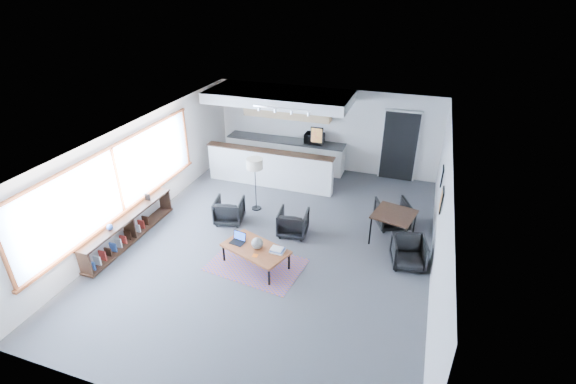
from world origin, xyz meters
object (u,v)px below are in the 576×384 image
(dining_chair_far, at_px, (392,215))
(laptop, at_px, (239,239))
(coffee_table, at_px, (256,249))
(book_stack, at_px, (277,250))
(armchair_right, at_px, (293,221))
(dining_table, at_px, (394,216))
(floor_lamp, at_px, (255,166))
(ceramic_pot, at_px, (257,243))
(microwave, at_px, (314,137))
(dining_chair_near, at_px, (408,253))
(armchair_left, at_px, (229,209))

(dining_chair_far, bearing_deg, laptop, 14.64)
(coffee_table, relative_size, book_stack, 5.15)
(armchair_right, bearing_deg, book_stack, 88.76)
(coffee_table, xyz_separation_m, book_stack, (0.49, 0.02, 0.08))
(dining_table, bearing_deg, floor_lamp, 174.15)
(dining_table, bearing_deg, armchair_right, -168.73)
(ceramic_pot, relative_size, floor_lamp, 0.17)
(ceramic_pot, bearing_deg, floor_lamp, 113.51)
(armchair_right, bearing_deg, coffee_table, 69.40)
(floor_lamp, xyz_separation_m, dining_chair_far, (3.53, 0.30, -0.95))
(floor_lamp, relative_size, microwave, 2.51)
(laptop, distance_m, ceramic_pot, 0.50)
(book_stack, bearing_deg, dining_chair_near, 21.99)
(floor_lamp, bearing_deg, dining_chair_far, 4.90)
(armchair_right, xyz_separation_m, dining_table, (2.30, 0.46, 0.34))
(coffee_table, relative_size, dining_chair_near, 2.62)
(laptop, height_order, dining_table, dining_table)
(armchair_left, bearing_deg, floor_lamp, -127.54)
(floor_lamp, relative_size, dining_chair_far, 2.25)
(floor_lamp, xyz_separation_m, dining_table, (3.61, -0.37, -0.59))
(laptop, relative_size, dining_table, 0.32)
(dining_chair_far, distance_m, microwave, 3.82)
(ceramic_pot, distance_m, dining_chair_near, 3.26)
(dining_chair_far, bearing_deg, book_stack, 25.88)
(laptop, bearing_deg, armchair_left, 132.49)
(book_stack, height_order, microwave, microwave)
(laptop, xyz_separation_m, armchair_left, (-0.90, 1.36, -0.17))
(armchair_right, distance_m, dining_chair_far, 2.49)
(laptop, height_order, microwave, microwave)
(book_stack, bearing_deg, microwave, 97.12)
(book_stack, bearing_deg, armchair_left, 141.89)
(ceramic_pot, height_order, floor_lamp, floor_lamp)
(dining_chair_far, xyz_separation_m, microwave, (-2.74, 2.54, 0.80))
(coffee_table, bearing_deg, dining_chair_near, 38.45)
(ceramic_pot, bearing_deg, book_stack, 2.74)
(floor_lamp, bearing_deg, ceramic_pot, -66.49)
(armchair_left, height_order, armchair_right, armchair_left)
(dining_chair_near, height_order, dining_chair_far, dining_chair_far)
(armchair_left, relative_size, armchair_right, 1.01)
(laptop, bearing_deg, armchair_right, 67.92)
(microwave, bearing_deg, coffee_table, -88.33)
(dining_chair_near, bearing_deg, microwave, 116.22)
(coffee_table, height_order, laptop, laptop)
(armchair_left, height_order, floor_lamp, floor_lamp)
(laptop, relative_size, armchair_left, 0.48)
(book_stack, relative_size, dining_chair_far, 0.48)
(dining_table, bearing_deg, microwave, 131.25)
(armchair_left, xyz_separation_m, floor_lamp, (0.39, 0.81, 0.92))
(armchair_right, relative_size, dining_chair_far, 1.08)
(dining_chair_far, bearing_deg, armchair_right, 2.42)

